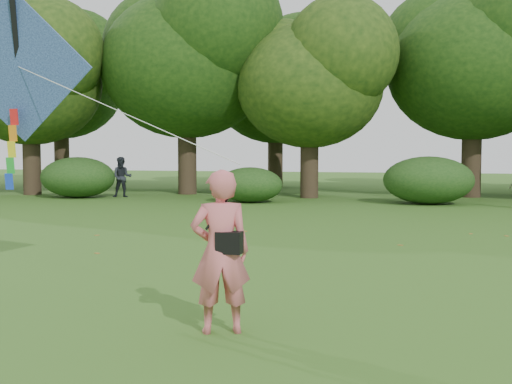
# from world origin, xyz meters

# --- Properties ---
(ground) EXTENTS (100.00, 100.00, 0.00)m
(ground) POSITION_xyz_m (0.00, 0.00, 0.00)
(ground) COLOR #265114
(ground) RESTS_ON ground
(man_kite_flyer) EXTENTS (0.83, 0.69, 1.96)m
(man_kite_flyer) POSITION_xyz_m (-0.11, -0.77, 0.98)
(man_kite_flyer) COLOR #D56469
(man_kite_flyer) RESTS_ON ground
(bystander_left) EXTENTS (1.05, 0.93, 1.80)m
(bystander_left) POSITION_xyz_m (-10.16, 18.40, 0.90)
(bystander_left) COLOR #21252C
(bystander_left) RESTS_ON ground
(crossbody_bag) EXTENTS (0.43, 0.20, 0.74)m
(crossbody_bag) POSITION_xyz_m (0.00, -0.80, 1.11)
(crossbody_bag) COLOR black
(crossbody_bag) RESTS_ON ground
(flying_kite) EXTENTS (5.36, 2.39, 3.16)m
(flying_kite) POSITION_xyz_m (-4.00, 1.15, 3.46)
(flying_kite) COLOR #274EA9
(flying_kite) RESTS_ON ground
(tree_line) EXTENTS (54.70, 15.30, 9.48)m
(tree_line) POSITION_xyz_m (1.67, 22.88, 5.60)
(tree_line) COLOR #3A2D1E
(tree_line) RESTS_ON ground
(shrub_band) EXTENTS (39.15, 3.22, 1.88)m
(shrub_band) POSITION_xyz_m (-0.72, 17.60, 0.86)
(shrub_band) COLOR #264919
(shrub_band) RESTS_ON ground
(fallen_leaves) EXTENTS (11.52, 9.32, 0.01)m
(fallen_leaves) POSITION_xyz_m (0.22, 6.29, 0.01)
(fallen_leaves) COLOR olive
(fallen_leaves) RESTS_ON ground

